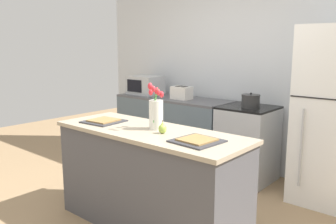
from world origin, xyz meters
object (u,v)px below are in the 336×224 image
Objects in this scene: pear_figurine at (162,128)px; cooking_pot at (251,101)px; refrigerator at (334,117)px; microwave at (145,85)px; stove_range at (247,144)px; toaster at (182,93)px; flower_vase at (156,112)px; plate_setting_left at (104,121)px; plate_setting_right at (197,141)px.

cooking_pot is at bearing 91.00° from pear_figurine.
microwave is at bearing -179.97° from refrigerator.
stove_range is 1.12m from toaster.
flower_vase is (-1.02, -1.54, 0.14)m from refrigerator.
plate_setting_left is at bearing -111.37° from stove_range.
pear_figurine is 0.40× the size of toaster.
microwave is at bearing 122.61° from plate_setting_left.
pear_figurine is at bearing -118.42° from refrigerator.
flower_vase is 1.45× the size of toaster.
refrigerator is at bearing 73.00° from plate_setting_right.
flower_vase is 1.50m from cooking_pot.
flower_vase reaches higher than toaster.
plate_setting_left is at bearing -57.39° from microwave.
plate_setting_right is at bearing -48.42° from toaster.
pear_figurine is 2.40m from microwave.
toaster is at bearing 101.65° from plate_setting_left.
stove_range is 4.20× the size of cooking_pot.
microwave reaches higher than plate_setting_right.
stove_range is 2.23× the size of flower_vase.
stove_range is 3.23× the size of toaster.
microwave is at bearing 136.61° from flower_vase.
refrigerator is 8.41× the size of cooking_pot.
refrigerator is 2.65m from microwave.
flower_vase is at bearing 150.83° from pear_figurine.
stove_range is 2.56× the size of plate_setting_left.
plate_setting_right is 1.26× the size of toaster.
cooking_pot reaches higher than toaster.
plate_setting_right is (-0.50, -1.65, 0.00)m from refrigerator.
refrigerator is at bearing 3.11° from cooking_pot.
cooking_pot is 0.45× the size of microwave.
stove_range is 0.53m from cooking_pot.
toaster is at bearing 179.96° from cooking_pot.
flower_vase is at bearing 10.97° from plate_setting_left.
cooking_pot is at bearing -176.89° from refrigerator.
refrigerator is at bearing 0.03° from microwave.
stove_range is at bearing 105.11° from plate_setting_right.
plate_setting_right is (0.52, -0.11, -0.14)m from flower_vase.
microwave is at bearing 178.43° from cooking_pot.
flower_vase is 1.74m from toaster.
refrigerator reaches higher than plate_setting_right.
flower_vase is 3.66× the size of pear_figurine.
toaster is 0.58× the size of microwave.
flower_vase reaches higher than cooking_pot.
microwave reaches higher than pear_figurine.
plate_setting_right is 0.74× the size of microwave.
plate_setting_right is at bearing -75.96° from cooking_pot.
plate_setting_right is (1.09, 0.00, 0.00)m from plate_setting_left.
stove_range is at bearing 0.02° from microwave.
plate_setting_left is (-0.57, -0.11, -0.14)m from flower_vase.
refrigerator is 16.38× the size of pear_figurine.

